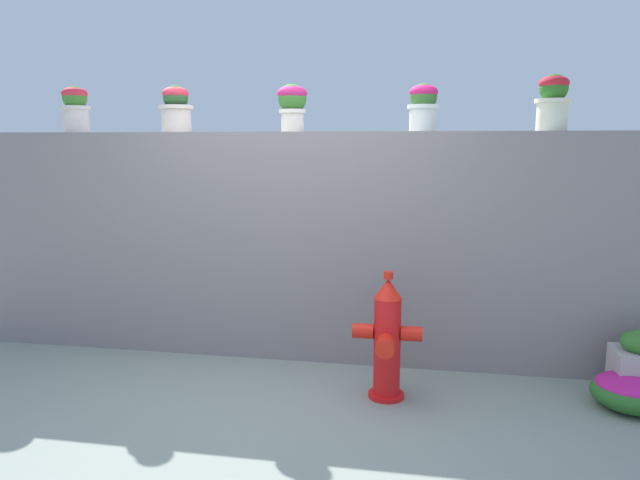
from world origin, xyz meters
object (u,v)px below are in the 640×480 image
Objects in this scene: fire_hydrant at (387,341)px; potted_plant_2 at (176,107)px; potted_plant_5 at (553,100)px; potted_plant_3 at (292,103)px; potted_plant_4 at (423,104)px; flower_bush_left at (634,391)px; potted_plant_1 at (75,106)px.

potted_plant_2 is at bearing 157.49° from fire_hydrant.
potted_plant_5 reaches higher than fire_hydrant.
potted_plant_4 is (1.03, -0.03, -0.02)m from potted_plant_3.
flower_bush_left is (1.64, 0.12, -0.29)m from fire_hydrant.
potted_plant_4 is at bearing 76.22° from fire_hydrant.
fire_hydrant is at bearing -22.51° from potted_plant_2.
potted_plant_1 is at bearing 171.33° from flower_bush_left.
fire_hydrant is (-1.13, -0.75, -1.65)m from potted_plant_5.
potted_plant_2 is 1.00× the size of potted_plant_3.
potted_plant_5 reaches higher than potted_plant_4.
fire_hydrant reaches higher than flower_bush_left.
potted_plant_1 is 0.71× the size of flower_bush_left.
potted_plant_3 is at bearing 1.03° from potted_plant_1.
potted_plant_5 is at bearing 33.71° from fire_hydrant.
potted_plant_5 reaches higher than potted_plant_1.
potted_plant_1 reaches higher than potted_plant_4.
potted_plant_2 is at bearing -2.56° from potted_plant_1.
fire_hydrant is (2.72, -0.79, -1.64)m from potted_plant_1.
potted_plant_3 is 0.69× the size of flower_bush_left.
potted_plant_5 is at bearing -2.38° from potted_plant_4.
potted_plant_1 reaches higher than potted_plant_3.
fire_hydrant is (-0.19, -0.79, -1.63)m from potted_plant_4.
potted_plant_3 is at bearing 164.25° from flower_bush_left.
potted_plant_4 is (2.91, 0.01, -0.01)m from potted_plant_1.
potted_plant_2 is 1.99m from potted_plant_4.
flower_bush_left is (2.47, -0.70, -1.94)m from potted_plant_3.
potted_plant_5 is at bearing 0.15° from potted_plant_2.
potted_plant_4 is 0.93m from potted_plant_5.
potted_plant_5 reaches higher than flower_bush_left.
flower_bush_left is at bearing -8.67° from potted_plant_1.
potted_plant_3 is at bearing 135.70° from fire_hydrant.
potted_plant_1 is 0.96× the size of potted_plant_5.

